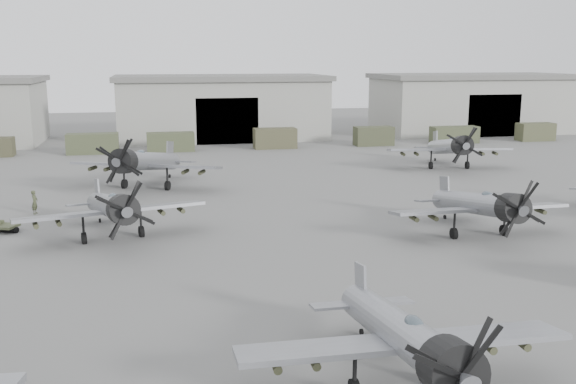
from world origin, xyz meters
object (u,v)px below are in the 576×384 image
Objects in this scene: aircraft_far_0 at (144,162)px; ground_crew at (35,202)px; aircraft_near_1 at (407,338)px; aircraft_far_1 at (450,147)px; aircraft_mid_1 at (112,207)px; aircraft_mid_2 at (482,205)px.

ground_crew is (-7.75, -7.34, -1.53)m from aircraft_far_0.
aircraft_far_1 reaches higher than aircraft_near_1.
ground_crew is at bearing 111.65° from aircraft_mid_1.
ground_crew is (-28.48, 12.42, -1.23)m from aircraft_mid_2.
aircraft_mid_2 is at bearing 56.10° from aircraft_near_1.
aircraft_mid_2 reaches higher than aircraft_near_1.
aircraft_mid_1 is 6.74× the size of ground_crew.
aircraft_mid_2 is at bearing -24.06° from aircraft_mid_1.
aircraft_far_1 is at bearing -60.58° from ground_crew.
ground_crew is at bearing 155.73° from aircraft_mid_2.
aircraft_far_0 reaches higher than ground_crew.
aircraft_mid_1 is 0.91× the size of aircraft_far_0.
aircraft_far_0 is 10.78m from ground_crew.
aircraft_far_0 is at bearing 104.40° from aircraft_near_1.
aircraft_mid_1 is at bearing 169.00° from aircraft_mid_2.
aircraft_far_1 is at bearing 63.46° from aircraft_near_1.
aircraft_near_1 is 0.97× the size of aircraft_mid_1.
aircraft_near_1 is 46.30m from aircraft_far_1.
aircraft_mid_2 is 31.09m from ground_crew.
aircraft_far_1 is 7.26× the size of ground_crew.
aircraft_far_0 reaches higher than aircraft_near_1.
aircraft_mid_1 is at bearing -73.20° from aircraft_far_0.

